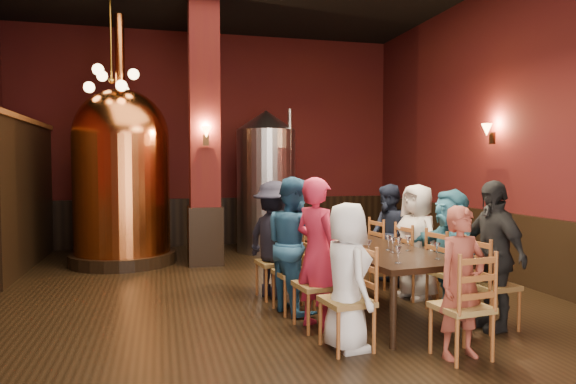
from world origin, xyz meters
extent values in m
plane|color=black|center=(0.00, 0.00, 0.00)|extent=(10.00, 10.00, 0.00)
cube|color=#47140F|center=(0.00, 5.00, 2.25)|extent=(8.00, 0.02, 4.50)
cube|color=#47140F|center=(4.00, 0.00, 2.25)|extent=(0.02, 10.00, 4.50)
cube|color=black|center=(3.96, 0.00, 0.50)|extent=(0.08, 9.90, 1.00)
cube|color=black|center=(0.00, 4.96, 0.50)|extent=(7.90, 0.08, 1.00)
cube|color=#47140F|center=(-0.30, 2.80, 2.25)|extent=(0.58, 0.58, 4.50)
cube|color=black|center=(-3.20, 3.20, 1.20)|extent=(0.22, 3.50, 2.40)
cube|color=black|center=(1.34, -0.57, 0.72)|extent=(1.28, 2.50, 0.06)
cylinder|color=black|center=(1.04, -1.76, 0.34)|extent=(0.07, 0.07, 0.69)
cylinder|color=black|center=(1.92, -1.65, 0.34)|extent=(0.07, 0.07, 0.69)
cylinder|color=black|center=(0.77, 0.50, 0.34)|extent=(0.07, 0.07, 0.69)
cylinder|color=black|center=(1.64, 0.61, 0.34)|extent=(0.07, 0.07, 0.69)
imported|color=white|center=(0.62, -1.67, 0.68)|extent=(0.48, 0.70, 1.37)
imported|color=#C1213F|center=(0.54, -1.00, 0.79)|extent=(0.60, 0.69, 1.58)
imported|color=#235076|center=(0.46, -0.35, 0.79)|extent=(0.59, 0.84, 1.58)
imported|color=black|center=(0.38, 0.32, 0.75)|extent=(0.94, 1.12, 1.51)
imported|color=black|center=(2.31, -1.46, 0.78)|extent=(0.43, 0.93, 1.55)
imported|color=#29667D|center=(2.22, -0.80, 0.72)|extent=(0.43, 1.33, 1.44)
imported|color=beige|center=(2.14, -0.14, 0.73)|extent=(0.63, 0.81, 1.46)
imported|color=black|center=(2.06, 0.52, 0.72)|extent=(0.40, 0.73, 1.45)
imported|color=brown|center=(1.53, -2.11, 0.67)|extent=(0.54, 0.40, 1.35)
cylinder|color=black|center=(-1.68, 3.20, 0.10)|extent=(1.81, 1.81, 0.20)
cylinder|color=#CA652E|center=(-1.68, 3.20, 1.21)|extent=(2.02, 2.02, 2.01)
sphere|color=#CA652E|center=(-1.68, 3.20, 2.21)|extent=(1.61, 1.61, 1.61)
cylinder|color=#CA652E|center=(-1.68, 3.20, 3.62)|extent=(0.16, 0.16, 1.31)
cylinder|color=#B2B2B7|center=(0.98, 3.81, 1.20)|extent=(1.41, 1.41, 2.40)
cone|color=#B2B2B7|center=(0.98, 3.81, 2.59)|extent=(1.15, 1.15, 0.38)
cylinder|color=#B2B2B7|center=(1.37, 3.43, 1.44)|extent=(0.08, 0.08, 2.68)
cylinder|color=white|center=(1.32, 0.24, 0.84)|extent=(0.09, 0.09, 0.17)
camera|label=1|loc=(-1.05, -6.08, 1.71)|focal=32.00mm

